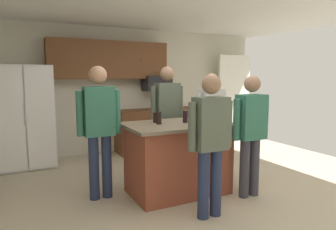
{
  "coord_description": "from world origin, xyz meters",
  "views": [
    {
      "loc": [
        -2.13,
        -3.47,
        1.61
      ],
      "look_at": [
        -0.18,
        0.42,
        1.05
      ],
      "focal_mm": 32.58,
      "sensor_mm": 36.0,
      "label": 1
    }
  ],
  "objects_px": {
    "glass_stout_tall": "(185,117)",
    "glass_dark_ale": "(194,115)",
    "glass_pilsner": "(159,118)",
    "person_elder_center": "(99,123)",
    "person_host_foreground": "(210,137)",
    "tumbler_amber": "(156,118)",
    "microwave_over_range": "(157,83)",
    "mug_blue_stoneware": "(215,120)",
    "person_guest_right": "(251,128)",
    "person_guest_by_door": "(167,112)",
    "kitchen_island": "(178,158)",
    "refrigerator": "(25,117)",
    "person_guest_left": "(211,117)"
  },
  "relations": [
    {
      "from": "microwave_over_range",
      "to": "mug_blue_stoneware",
      "type": "distance_m",
      "value": 2.74
    },
    {
      "from": "glass_dark_ale",
      "to": "tumbler_amber",
      "type": "xyz_separation_m",
      "value": [
        -0.55,
        0.1,
        -0.01
      ]
    },
    {
      "from": "person_guest_right",
      "to": "tumbler_amber",
      "type": "xyz_separation_m",
      "value": [
        -1.04,
        0.73,
        0.12
      ]
    },
    {
      "from": "person_guest_left",
      "to": "person_guest_right",
      "type": "relative_size",
      "value": 1.02
    },
    {
      "from": "glass_dark_ale",
      "to": "tumbler_amber",
      "type": "height_order",
      "value": "glass_dark_ale"
    },
    {
      "from": "glass_stout_tall",
      "to": "mug_blue_stoneware",
      "type": "xyz_separation_m",
      "value": [
        0.29,
        -0.3,
        -0.03
      ]
    },
    {
      "from": "refrigerator",
      "to": "person_host_foreground",
      "type": "xyz_separation_m",
      "value": [
        1.79,
        -3.08,
        0.04
      ]
    },
    {
      "from": "microwave_over_range",
      "to": "kitchen_island",
      "type": "height_order",
      "value": "microwave_over_range"
    },
    {
      "from": "refrigerator",
      "to": "glass_pilsner",
      "type": "bearing_deg",
      "value": -54.95
    },
    {
      "from": "person_guest_by_door",
      "to": "person_host_foreground",
      "type": "height_order",
      "value": "person_guest_by_door"
    },
    {
      "from": "person_host_foreground",
      "to": "glass_stout_tall",
      "type": "distance_m",
      "value": 0.84
    },
    {
      "from": "person_guest_left",
      "to": "person_elder_center",
      "type": "bearing_deg",
      "value": -22.49
    },
    {
      "from": "microwave_over_range",
      "to": "person_elder_center",
      "type": "relative_size",
      "value": 0.32
    },
    {
      "from": "tumbler_amber",
      "to": "glass_dark_ale",
      "type": "bearing_deg",
      "value": -10.34
    },
    {
      "from": "person_guest_right",
      "to": "tumbler_amber",
      "type": "relative_size",
      "value": 11.61
    },
    {
      "from": "glass_stout_tall",
      "to": "tumbler_amber",
      "type": "distance_m",
      "value": 0.41
    },
    {
      "from": "microwave_over_range",
      "to": "glass_pilsner",
      "type": "height_order",
      "value": "microwave_over_range"
    },
    {
      "from": "glass_pilsner",
      "to": "mug_blue_stoneware",
      "type": "height_order",
      "value": "glass_pilsner"
    },
    {
      "from": "tumbler_amber",
      "to": "mug_blue_stoneware",
      "type": "xyz_separation_m",
      "value": [
        0.65,
        -0.49,
        -0.02
      ]
    },
    {
      "from": "person_guest_by_door",
      "to": "tumbler_amber",
      "type": "height_order",
      "value": "person_guest_by_door"
    },
    {
      "from": "refrigerator",
      "to": "person_elder_center",
      "type": "xyz_separation_m",
      "value": [
        0.82,
        -1.99,
        0.11
      ]
    },
    {
      "from": "glass_stout_tall",
      "to": "person_guest_right",
      "type": "bearing_deg",
      "value": -38.78
    },
    {
      "from": "microwave_over_range",
      "to": "person_guest_by_door",
      "type": "xyz_separation_m",
      "value": [
        -0.54,
        -1.59,
        -0.43
      ]
    },
    {
      "from": "microwave_over_range",
      "to": "person_guest_left",
      "type": "height_order",
      "value": "person_guest_left"
    },
    {
      "from": "kitchen_island",
      "to": "glass_dark_ale",
      "type": "xyz_separation_m",
      "value": [
        0.3,
        0.09,
        0.56
      ]
    },
    {
      "from": "refrigerator",
      "to": "person_elder_center",
      "type": "bearing_deg",
      "value": -67.71
    },
    {
      "from": "person_host_foreground",
      "to": "tumbler_amber",
      "type": "relative_size",
      "value": 11.7
    },
    {
      "from": "person_guest_by_door",
      "to": "tumbler_amber",
      "type": "distance_m",
      "value": 0.78
    },
    {
      "from": "kitchen_island",
      "to": "person_guest_left",
      "type": "height_order",
      "value": "person_guest_left"
    },
    {
      "from": "glass_dark_ale",
      "to": "microwave_over_range",
      "type": "bearing_deg",
      "value": 78.23
    },
    {
      "from": "person_elder_center",
      "to": "person_guest_by_door",
      "type": "distance_m",
      "value": 1.35
    },
    {
      "from": "person_elder_center",
      "to": "glass_stout_tall",
      "type": "relative_size",
      "value": 10.44
    },
    {
      "from": "person_host_foreground",
      "to": "person_guest_by_door",
      "type": "bearing_deg",
      "value": -7.17
    },
    {
      "from": "glass_stout_tall",
      "to": "glass_pilsner",
      "type": "xyz_separation_m",
      "value": [
        -0.38,
        0.04,
        0.0
      ]
    },
    {
      "from": "kitchen_island",
      "to": "glass_stout_tall",
      "type": "bearing_deg",
      "value": 0.22
    },
    {
      "from": "person_host_foreground",
      "to": "person_elder_center",
      "type": "bearing_deg",
      "value": 43.89
    },
    {
      "from": "refrigerator",
      "to": "microwave_over_range",
      "type": "distance_m",
      "value": 2.66
    },
    {
      "from": "person_guest_by_door",
      "to": "person_guest_right",
      "type": "relative_size",
      "value": 1.09
    },
    {
      "from": "microwave_over_range",
      "to": "person_guest_left",
      "type": "relative_size",
      "value": 0.34
    },
    {
      "from": "person_host_foreground",
      "to": "glass_stout_tall",
      "type": "height_order",
      "value": "person_host_foreground"
    },
    {
      "from": "person_guest_right",
      "to": "glass_pilsner",
      "type": "height_order",
      "value": "person_guest_right"
    },
    {
      "from": "kitchen_island",
      "to": "tumbler_amber",
      "type": "distance_m",
      "value": 0.63
    },
    {
      "from": "mug_blue_stoneware",
      "to": "glass_dark_ale",
      "type": "bearing_deg",
      "value": 104.81
    },
    {
      "from": "refrigerator",
      "to": "glass_dark_ale",
      "type": "height_order",
      "value": "refrigerator"
    },
    {
      "from": "person_guest_right",
      "to": "person_host_foreground",
      "type": "xyz_separation_m",
      "value": [
        -0.82,
        -0.27,
        0.01
      ]
    },
    {
      "from": "refrigerator",
      "to": "person_guest_left",
      "type": "height_order",
      "value": "refrigerator"
    },
    {
      "from": "person_host_foreground",
      "to": "mug_blue_stoneware",
      "type": "relative_size",
      "value": 13.1
    },
    {
      "from": "glass_pilsner",
      "to": "person_elder_center",
      "type": "bearing_deg",
      "value": 162.86
    },
    {
      "from": "person_guest_right",
      "to": "mug_blue_stoneware",
      "type": "bearing_deg",
      "value": 2.44
    },
    {
      "from": "glass_stout_tall",
      "to": "glass_dark_ale",
      "type": "height_order",
      "value": "glass_stout_tall"
    }
  ]
}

